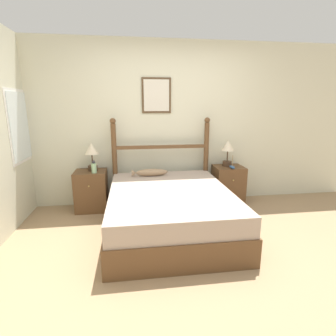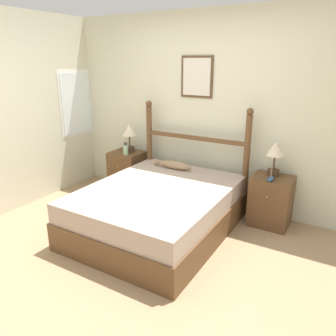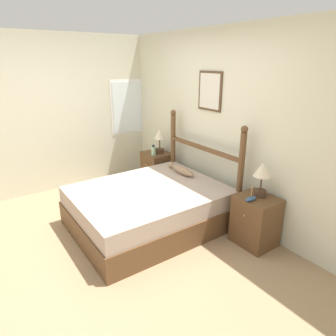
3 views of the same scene
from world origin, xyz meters
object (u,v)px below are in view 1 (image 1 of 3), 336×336
Objects in this scene: nightstand_left at (91,191)px; fish_pillow at (150,172)px; table_lamp_right at (228,149)px; nightstand_right at (228,185)px; bed at (170,210)px; table_lamp_left at (92,152)px; model_boat at (232,167)px; bottle at (94,167)px.

fish_pillow reaches higher than nightstand_left.
table_lamp_right reaches higher than fish_pillow.
nightstand_left is 2.24m from table_lamp_right.
nightstand_left is at bearing 180.00° from nightstand_right.
nightstand_left is 1.13× the size of fish_pillow.
bed is 4.60× the size of table_lamp_left.
nightstand_left is 0.59m from table_lamp_left.
nightstand_right is at bearing -1.04° from table_lamp_left.
fish_pillow is at bearing -173.80° from nightstand_right.
model_boat reaches higher than fish_pillow.
model_boat is at bearing -89.94° from nightstand_right.
nightstand_right is 1.33m from fish_pillow.
bottle reaches higher than fish_pillow.
nightstand_left is 0.95m from fish_pillow.
fish_pillow is (-1.29, -0.01, -0.04)m from model_boat.
table_lamp_right reaches higher than bottle.
nightstand_left is at bearing -178.72° from table_lamp_right.
table_lamp_right is at bearing 8.43° from fish_pillow.
model_boat is (0.00, -0.13, 0.33)m from nightstand_right.
model_boat is at bearing -3.41° from nightstand_left.
nightstand_right is 2.93× the size of model_boat.
bottle is (-2.11, -0.11, 0.39)m from nightstand_right.
nightstand_right is at bearing 37.57° from bed.
table_lamp_right reaches higher than nightstand_right.
fish_pillow is (-0.19, 0.70, 0.33)m from bed.
table_lamp_left is 2.00× the size of model_boat.
model_boat is (2.18, -0.13, 0.33)m from nightstand_left.
table_lamp_left reaches higher than fish_pillow.
model_boat is at bearing -0.47° from bottle.
model_boat is (0.02, -0.18, -0.26)m from table_lamp_right.
nightstand_right is 0.36m from model_boat.
table_lamp_left reaches higher than bed.
nightstand_left is 2.21m from model_boat.
bed is at bearing -37.57° from nightstand_left.
nightstand_left is at bearing -133.98° from table_lamp_left.
nightstand_right is 2.14m from bottle.
table_lamp_left is at bearing -179.75° from table_lamp_right.
fish_pillow reaches higher than nightstand_right.
bed is 1.32m from bottle.
table_lamp_left is (-1.05, 0.88, 0.63)m from bed.
bed is 1.51m from table_lamp_left.
table_lamp_right is 2.10m from bottle.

